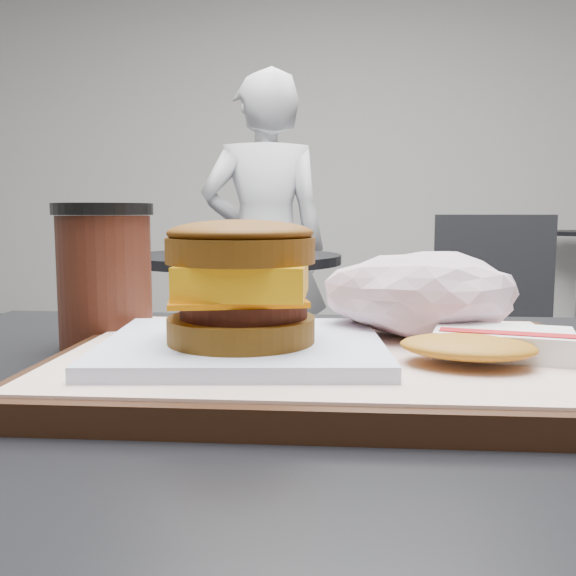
# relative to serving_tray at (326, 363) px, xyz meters

# --- Properties ---
(serving_tray) EXTENTS (0.38, 0.28, 0.02)m
(serving_tray) POSITION_rel_serving_tray_xyz_m (0.00, 0.00, 0.00)
(serving_tray) COLOR black
(serving_tray) RESTS_ON customer_table
(breakfast_sandwich) EXTENTS (0.20, 0.18, 0.09)m
(breakfast_sandwich) POSITION_rel_serving_tray_xyz_m (-0.06, -0.02, 0.05)
(breakfast_sandwich) COLOR white
(breakfast_sandwich) RESTS_ON serving_tray
(hash_brown) EXTENTS (0.13, 0.11, 0.02)m
(hash_brown) POSITION_rel_serving_tray_xyz_m (0.11, -0.03, 0.02)
(hash_brown) COLOR white
(hash_brown) RESTS_ON serving_tray
(crumpled_wrapper) EXTENTS (0.15, 0.12, 0.07)m
(crumpled_wrapper) POSITION_rel_serving_tray_xyz_m (0.07, 0.06, 0.04)
(crumpled_wrapper) COLOR white
(crumpled_wrapper) RESTS_ON serving_tray
(coffee_cup) EXTENTS (0.09, 0.09, 0.12)m
(coffee_cup) POSITION_rel_serving_tray_xyz_m (-0.19, 0.09, 0.05)
(coffee_cup) COLOR #3E180E
(coffee_cup) RESTS_ON customer_table
(neighbor_table) EXTENTS (0.70, 0.70, 0.75)m
(neighbor_table) POSITION_rel_serving_tray_xyz_m (-0.33, 1.63, -0.23)
(neighbor_table) COLOR black
(neighbor_table) RESTS_ON ground
(napkin) EXTENTS (0.16, 0.16, 0.00)m
(napkin) POSITION_rel_serving_tray_xyz_m (-0.42, 1.62, -0.03)
(napkin) COLOR white
(napkin) RESTS_ON neighbor_table
(neighbor_chair) EXTENTS (0.61, 0.45, 0.88)m
(neighbor_chair) POSITION_rel_serving_tray_xyz_m (0.42, 1.79, -0.27)
(neighbor_chair) COLOR #9FA0A4
(neighbor_chair) RESTS_ON ground
(patron) EXTENTS (0.59, 0.44, 1.47)m
(patron) POSITION_rel_serving_tray_xyz_m (-0.31, 2.26, -0.05)
(patron) COLOR silver
(patron) RESTS_ON ground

